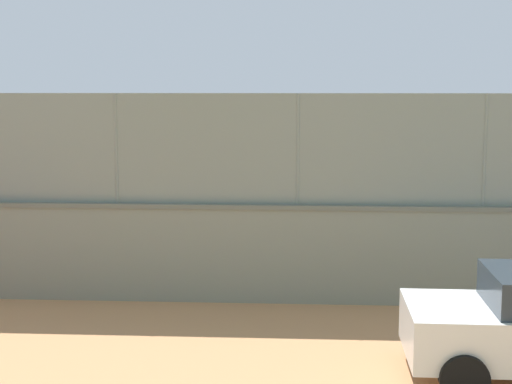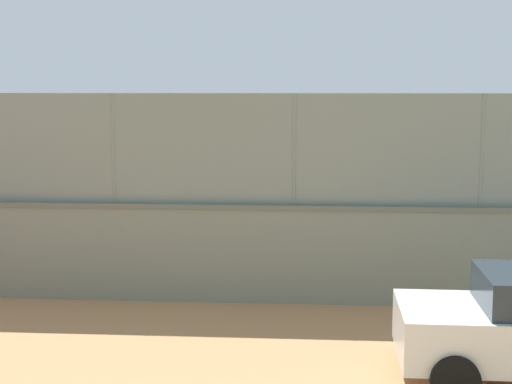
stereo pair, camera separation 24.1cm
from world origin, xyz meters
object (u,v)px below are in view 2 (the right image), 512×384
at_px(player_baseline_waiting, 202,223).
at_px(sports_ball, 489,195).
at_px(courtside_bench, 21,248).
at_px(player_at_service_line, 137,173).
at_px(spare_ball_by_wall, 26,271).
at_px(player_crossing_court, 425,190).

distance_m(player_baseline_waiting, sports_ball, 7.62).
bearing_deg(courtside_bench, player_at_service_line, -89.55).
distance_m(spare_ball_by_wall, courtside_bench, 0.58).
height_order(sports_ball, courtside_bench, sports_ball).
relative_size(sports_ball, spare_ball_by_wall, 1.78).
height_order(player_at_service_line, sports_ball, player_at_service_line).
bearing_deg(player_crossing_court, spare_ball_by_wall, 35.76).
bearing_deg(player_baseline_waiting, courtside_bench, 13.74).
relative_size(player_at_service_line, sports_ball, 8.33).
bearing_deg(player_crossing_court, courtside_bench, 33.64).
xyz_separation_m(player_baseline_waiting, spare_ball_by_wall, (3.53, 1.26, -0.86)).
bearing_deg(spare_ball_by_wall, sports_ball, -156.08).
height_order(player_crossing_court, player_baseline_waiting, player_crossing_court).
height_order(player_baseline_waiting, player_at_service_line, player_baseline_waiting).
distance_m(player_at_service_line, sports_ball, 12.52).
relative_size(player_crossing_court, player_baseline_waiting, 1.10).
xyz_separation_m(player_baseline_waiting, courtside_bench, (3.77, 0.92, -0.45)).
relative_size(player_baseline_waiting, sports_ball, 8.56).
relative_size(player_baseline_waiting, spare_ball_by_wall, 15.25).
xyz_separation_m(spare_ball_by_wall, courtside_bench, (0.24, -0.34, 0.41)).
bearing_deg(player_baseline_waiting, spare_ball_by_wall, 19.60).
distance_m(player_at_service_line, spare_ball_by_wall, 11.13).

